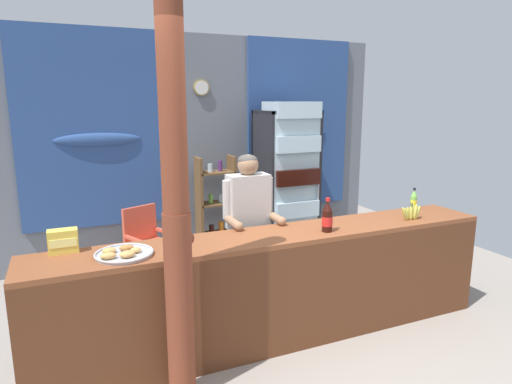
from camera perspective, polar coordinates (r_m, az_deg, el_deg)
name	(u,v)px	position (r m, az deg, el deg)	size (l,w,h in m)	color
ground_plane	(248,303)	(4.64, -0.98, -14.13)	(7.30, 7.30, 0.00)	gray
back_wall_curtained	(197,144)	(5.84, -7.59, 6.11)	(5.15, 0.22, 2.84)	slate
stall_counter	(284,279)	(3.70, 3.69, -11.13)	(3.95, 0.54, 0.94)	brown
timber_post	(177,221)	(2.88, -10.20, -3.69)	(0.21, 0.19, 2.64)	brown
drink_fridge	(287,173)	(5.77, 4.08, 2.45)	(0.72, 0.67, 2.01)	#232328
bottle_shelf_rack	(216,207)	(5.67, -5.18, -1.92)	(0.48, 0.28, 1.34)	brown
plastic_lawn_chair	(147,240)	(5.12, -13.88, -6.01)	(0.58, 0.58, 0.86)	#E5563D
shopkeeper	(249,217)	(4.05, -0.97, -3.27)	(0.49, 0.42, 1.55)	#28282D
soda_bottle_cola	(327,217)	(3.74, 9.18, -3.24)	(0.09, 0.09, 0.29)	black
soda_bottle_lime_soda	(414,200)	(4.72, 19.65, -1.02)	(0.06, 0.06, 0.22)	#75C64C
snack_box_instant_noodle	(63,241)	(3.49, -23.61, -5.82)	(0.20, 0.11, 0.17)	#EAD14C
pastry_tray	(123,253)	(3.29, -16.73, -7.57)	(0.41, 0.41, 0.06)	#BCBCC1
banana_bunch	(412,213)	(4.32, 19.41, -2.56)	(0.27, 0.06, 0.16)	#CCC14C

